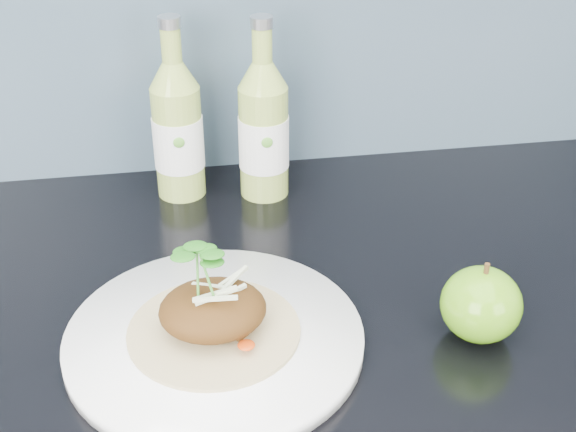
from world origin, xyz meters
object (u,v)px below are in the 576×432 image
(green_apple, at_px, (481,304))
(cider_bottle_left, at_px, (178,130))
(dinner_plate, at_px, (214,339))
(cider_bottle_right, at_px, (264,130))

(green_apple, distance_m, cider_bottle_left, 0.43)
(dinner_plate, height_order, green_apple, green_apple)
(green_apple, xyz_separation_m, cider_bottle_right, (-0.16, 0.31, 0.05))
(green_apple, distance_m, cider_bottle_right, 0.36)
(cider_bottle_right, bearing_deg, cider_bottle_left, -175.08)
(dinner_plate, bearing_deg, cider_bottle_left, 92.99)
(dinner_plate, bearing_deg, green_apple, -5.52)
(cider_bottle_left, bearing_deg, cider_bottle_right, -28.31)
(green_apple, xyz_separation_m, cider_bottle_left, (-0.27, 0.33, 0.05))
(green_apple, bearing_deg, cider_bottle_left, 129.09)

